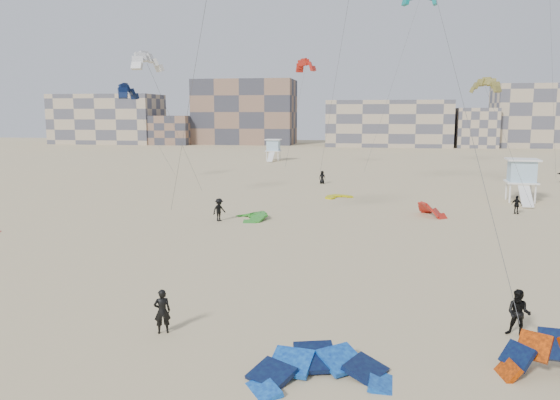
% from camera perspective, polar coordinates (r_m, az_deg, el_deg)
% --- Properties ---
extents(ground, '(320.00, 320.00, 0.00)m').
position_cam_1_polar(ground, '(21.99, -8.58, -14.19)').
color(ground, tan).
rests_on(ground, ground).
extents(kite_ground_blue, '(5.84, 6.02, 2.57)m').
position_cam_1_polar(kite_ground_blue, '(18.82, 4.23, -18.29)').
color(kite_ground_blue, blue).
rests_on(kite_ground_blue, ground).
extents(kite_ground_orange, '(3.90, 3.90, 3.57)m').
position_cam_1_polar(kite_ground_orange, '(20.94, 26.85, -16.34)').
color(kite_ground_orange, '#FF4C03').
rests_on(kite_ground_orange, ground).
extents(kite_ground_green, '(5.10, 4.97, 1.93)m').
position_cam_1_polar(kite_ground_green, '(45.27, -3.12, -1.97)').
color(kite_ground_green, green).
rests_on(kite_ground_green, ground).
extents(kite_ground_red_far, '(4.21, 4.16, 3.25)m').
position_cam_1_polar(kite_ground_red_far, '(48.24, 15.53, -1.61)').
color(kite_ground_red_far, red).
rests_on(kite_ground_red_far, ground).
extents(kite_ground_yellow, '(3.96, 3.99, 0.54)m').
position_cam_1_polar(kite_ground_yellow, '(56.80, 6.10, 0.24)').
color(kite_ground_yellow, '#C7B305').
rests_on(kite_ground_yellow, ground).
extents(kitesurfer_main, '(0.78, 0.67, 1.80)m').
position_cam_1_polar(kitesurfer_main, '(22.48, -12.21, -11.29)').
color(kitesurfer_main, black).
rests_on(kitesurfer_main, ground).
extents(kitesurfer_b, '(1.13, 1.04, 1.89)m').
position_cam_1_polar(kitesurfer_b, '(23.56, 23.67, -10.80)').
color(kitesurfer_b, black).
rests_on(kitesurfer_b, ground).
extents(kitesurfer_c, '(1.26, 1.38, 1.86)m').
position_cam_1_polar(kitesurfer_c, '(44.37, -6.38, -1.02)').
color(kitesurfer_c, black).
rests_on(kitesurfer_c, ground).
extents(kitesurfer_d, '(0.98, 0.89, 1.61)m').
position_cam_1_polar(kitesurfer_d, '(51.48, 23.51, -0.47)').
color(kitesurfer_d, black).
rests_on(kitesurfer_d, ground).
extents(kitesurfer_e, '(0.92, 0.76, 1.62)m').
position_cam_1_polar(kitesurfer_e, '(67.87, 4.43, 2.39)').
color(kitesurfer_e, black).
rests_on(kitesurfer_e, ground).
extents(kite_fly_grey, '(6.03, 5.75, 13.59)m').
position_cam_1_polar(kite_fly_grey, '(52.93, -13.72, 13.70)').
color(kite_fly_grey, white).
rests_on(kite_fly_grey, ground).
extents(kite_fly_olive, '(4.25, 15.57, 11.69)m').
position_cam_1_polar(kite_fly_olive, '(61.55, 20.65, 11.00)').
color(kite_fly_olive, olive).
rests_on(kite_fly_olive, ground).
extents(kite_fly_navy, '(7.56, 3.64, 11.61)m').
position_cam_1_polar(kite_fly_navy, '(70.52, -15.62, 10.73)').
color(kite_fly_navy, '#091F3F').
rests_on(kite_fly_navy, ground).
extents(kite_fly_red, '(5.30, 10.28, 16.17)m').
position_cam_1_polar(kite_fly_red, '(85.58, 2.68, 13.75)').
color(kite_fly_red, red).
rests_on(kite_fly_red, ground).
extents(lifeguard_tower_near, '(3.21, 5.90, 4.25)m').
position_cam_1_polar(lifeguard_tower_near, '(58.72, 23.91, 1.88)').
color(lifeguard_tower_near, white).
rests_on(lifeguard_tower_near, ground).
extents(lifeguard_tower_far, '(2.80, 5.37, 3.95)m').
position_cam_1_polar(lifeguard_tower_far, '(101.01, -0.70, 5.25)').
color(lifeguard_tower_far, white).
rests_on(lifeguard_tower_far, ground).
extents(condo_west_a, '(30.00, 15.00, 14.00)m').
position_cam_1_polar(condo_west_a, '(167.64, -17.56, 8.06)').
color(condo_west_a, tan).
rests_on(condo_west_a, ground).
extents(condo_west_b, '(28.00, 14.00, 18.00)m').
position_cam_1_polar(condo_west_b, '(157.44, -3.68, 9.15)').
color(condo_west_b, '#7E5F4C').
rests_on(condo_west_b, ground).
extents(condo_mid, '(32.00, 16.00, 12.00)m').
position_cam_1_polar(condo_mid, '(149.20, 11.22, 7.85)').
color(condo_mid, tan).
rests_on(condo_mid, ground).
extents(condo_east, '(26.00, 14.00, 16.00)m').
position_cam_1_polar(condo_east, '(157.27, 26.10, 7.89)').
color(condo_east, tan).
rests_on(condo_east, ground).
extents(condo_fill_left, '(12.00, 10.00, 8.00)m').
position_cam_1_polar(condo_fill_left, '(157.69, -11.32, 7.18)').
color(condo_fill_left, '#7E5F4C').
rests_on(condo_fill_left, ground).
extents(condo_fill_right, '(10.00, 10.00, 10.00)m').
position_cam_1_polar(condo_fill_right, '(149.37, 19.76, 7.11)').
color(condo_fill_right, tan).
rests_on(condo_fill_right, ground).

